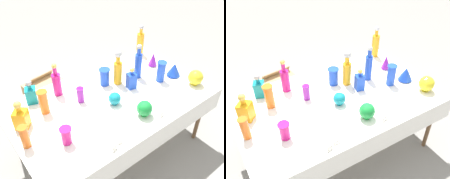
{
  "view_description": "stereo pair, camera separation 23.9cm",
  "coord_description": "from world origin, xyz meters",
  "views": [
    {
      "loc": [
        -1.17,
        -1.5,
        2.31
      ],
      "look_at": [
        0.0,
        0.0,
        0.86
      ],
      "focal_mm": 40.0,
      "sensor_mm": 36.0,
      "label": 1
    },
    {
      "loc": [
        -0.98,
        -1.63,
        2.31
      ],
      "look_at": [
        0.0,
        0.0,
        0.86
      ],
      "focal_mm": 40.0,
      "sensor_mm": 36.0,
      "label": 2
    }
  ],
  "objects": [
    {
      "name": "ground_plane",
      "position": [
        0.0,
        0.0,
        0.0
      ],
      "size": [
        40.0,
        40.0,
        0.0
      ],
      "primitive_type": "plane",
      "color": "gray"
    },
    {
      "name": "display_table",
      "position": [
        0.0,
        -0.03,
        0.71
      ],
      "size": [
        1.98,
        1.17,
        0.76
      ],
      "color": "white",
      "rests_on": "ground"
    },
    {
      "name": "tall_bottle_0",
      "position": [
        -0.39,
        0.38,
        0.9
      ],
      "size": [
        0.09,
        0.09,
        0.35
      ],
      "color": "#C61972",
      "rests_on": "display_table"
    },
    {
      "name": "tall_bottle_1",
      "position": [
        0.2,
        0.16,
        0.93
      ],
      "size": [
        0.09,
        0.09,
        0.39
      ],
      "color": "orange",
      "rests_on": "display_table"
    },
    {
      "name": "tall_bottle_2",
      "position": [
        0.44,
        0.12,
        0.93
      ],
      "size": [
        0.08,
        0.08,
        0.39
      ],
      "color": "blue",
      "rests_on": "display_table"
    },
    {
      "name": "tall_bottle_3",
      "position": [
        0.81,
        0.48,
        0.92
      ],
      "size": [
        0.08,
        0.08,
        0.39
      ],
      "color": "orange",
      "rests_on": "display_table"
    },
    {
      "name": "square_decanter_0",
      "position": [
        -0.84,
        0.16,
        0.87
      ],
      "size": [
        0.15,
        0.15,
        0.28
      ],
      "color": "orange",
      "rests_on": "display_table"
    },
    {
      "name": "square_decanter_1",
      "position": [
        -0.64,
        0.42,
        0.86
      ],
      "size": [
        0.13,
        0.13,
        0.25
      ],
      "color": "teal",
      "rests_on": "display_table"
    },
    {
      "name": "square_decanter_2",
      "position": [
        0.26,
        0.01,
        0.86
      ],
      "size": [
        0.1,
        0.1,
        0.24
      ],
      "color": "blue",
      "rests_on": "display_table"
    },
    {
      "name": "slender_vase_0",
      "position": [
        -0.27,
        0.14,
        0.84
      ],
      "size": [
        0.07,
        0.07,
        0.16
      ],
      "color": "purple",
      "rests_on": "display_table"
    },
    {
      "name": "slender_vase_1",
      "position": [
        -0.61,
        0.21,
        0.88
      ],
      "size": [
        0.09,
        0.09,
        0.23
      ],
      "color": "orange",
      "rests_on": "display_table"
    },
    {
      "name": "slender_vase_2",
      "position": [
        0.08,
        0.22,
        0.86
      ],
      "size": [
        0.12,
        0.12,
        0.19
      ],
      "color": "blue",
      "rests_on": "display_table"
    },
    {
      "name": "slender_vase_3",
      "position": [
        -0.63,
        -0.23,
        0.85
      ],
      "size": [
        0.1,
        0.1,
        0.16
      ],
      "color": "#C61972",
      "rests_on": "display_table"
    },
    {
      "name": "slender_vase_4",
      "position": [
        -0.9,
        -0.06,
        0.87
      ],
      "size": [
        0.08,
        0.08,
        0.2
      ],
      "color": "orange",
      "rests_on": "display_table"
    },
    {
      "name": "slender_vase_5",
      "position": [
        0.59,
        -0.09,
        0.88
      ],
      "size": [
        0.1,
        0.1,
        0.23
      ],
      "color": "blue",
      "rests_on": "display_table"
    },
    {
      "name": "fluted_vase_0",
      "position": [
        0.77,
        -0.11,
        0.84
      ],
      "size": [
        0.15,
        0.15,
        0.16
      ],
      "color": "blue",
      "rests_on": "display_table"
    },
    {
      "name": "fluted_vase_1",
      "position": [
        0.74,
        0.18,
        0.85
      ],
      "size": [
        0.1,
        0.1,
        0.16
      ],
      "color": "purple",
      "rests_on": "display_table"
    },
    {
      "name": "round_bowl_0",
      "position": [
        -0.04,
        -0.09,
        0.83
      ],
      "size": [
        0.12,
        0.12,
        0.13
      ],
      "color": "teal",
      "rests_on": "display_table"
    },
    {
      "name": "round_bowl_1",
      "position": [
        0.82,
        -0.36,
        0.85
      ],
      "size": [
        0.16,
        0.16,
        0.16
      ],
      "color": "yellow",
      "rests_on": "display_table"
    },
    {
      "name": "round_bowl_2",
      "position": [
        0.07,
        -0.37,
        0.84
      ],
      "size": [
        0.14,
        0.14,
        0.15
      ],
      "color": "#198C38",
      "rests_on": "display_table"
    },
    {
      "name": "price_tag_left",
      "position": [
        -0.39,
        -0.53,
        0.78
      ],
      "size": [
        0.05,
        0.03,
        0.04
      ],
      "primitive_type": "cube",
      "rotation": [
        -0.21,
        0.0,
        0.26
      ],
      "color": "white",
      "rests_on": "display_table"
    },
    {
      "name": "price_tag_center",
      "position": [
        -0.31,
        -0.5,
        0.78
      ],
      "size": [
        0.06,
        0.02,
        0.03
      ],
      "primitive_type": "cube",
      "rotation": [
        -0.21,
        0.0,
        -0.07
      ],
      "color": "white",
      "rests_on": "display_table"
    },
    {
      "name": "price_tag_right",
      "position": [
        0.18,
        -0.49,
        0.78
      ],
      "size": [
        0.06,
        0.03,
        0.05
      ],
      "primitive_type": "cube",
      "rotation": [
        -0.21,
        0.0,
        0.23
      ],
      "color": "white",
      "rests_on": "display_table"
    },
    {
      "name": "cardboard_box_behind_left",
      "position": [
        0.12,
        1.05,
        0.14
      ],
      "size": [
        0.52,
        0.42,
        0.35
      ],
      "color": "tan",
      "rests_on": "ground"
    },
    {
      "name": "cardboard_box_behind_right",
      "position": [
        -0.21,
        1.25,
        0.16
      ],
      "size": [
        0.53,
        0.47,
        0.39
      ],
      "color": "tan",
      "rests_on": "ground"
    }
  ]
}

